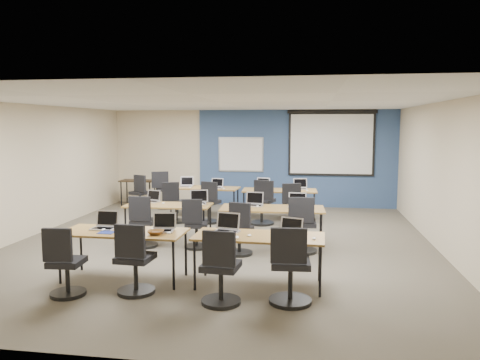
% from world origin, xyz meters
% --- Properties ---
extents(floor, '(8.00, 9.00, 0.02)m').
position_xyz_m(floor, '(0.00, 0.00, 0.00)').
color(floor, '#6B6354').
rests_on(floor, ground).
extents(ceiling, '(8.00, 9.00, 0.02)m').
position_xyz_m(ceiling, '(0.00, 0.00, 2.70)').
color(ceiling, white).
rests_on(ceiling, ground).
extents(wall_back, '(8.00, 0.04, 2.70)m').
position_xyz_m(wall_back, '(0.00, 4.50, 1.35)').
color(wall_back, beige).
rests_on(wall_back, ground).
extents(wall_front, '(8.00, 0.04, 2.70)m').
position_xyz_m(wall_front, '(0.00, -4.50, 1.35)').
color(wall_front, beige).
rests_on(wall_front, ground).
extents(wall_left, '(0.04, 9.00, 2.70)m').
position_xyz_m(wall_left, '(-4.00, 0.00, 1.35)').
color(wall_left, beige).
rests_on(wall_left, ground).
extents(wall_right, '(0.04, 9.00, 2.70)m').
position_xyz_m(wall_right, '(4.00, 0.00, 1.35)').
color(wall_right, beige).
rests_on(wall_right, ground).
extents(blue_accent_panel, '(5.50, 0.04, 2.70)m').
position_xyz_m(blue_accent_panel, '(1.25, 4.47, 1.35)').
color(blue_accent_panel, '#3D5977').
rests_on(blue_accent_panel, wall_back).
extents(whiteboard, '(1.28, 0.03, 0.98)m').
position_xyz_m(whiteboard, '(-0.30, 4.43, 1.45)').
color(whiteboard, '#B0BBC7').
rests_on(whiteboard, wall_back).
extents(projector_screen, '(2.40, 0.10, 1.82)m').
position_xyz_m(projector_screen, '(2.20, 4.41, 1.89)').
color(projector_screen, black).
rests_on(projector_screen, wall_back).
extents(training_table_front_left, '(1.82, 0.76, 0.73)m').
position_xyz_m(training_table_front_left, '(-1.02, -2.23, 0.69)').
color(training_table_front_left, olive).
rests_on(training_table_front_left, floor).
extents(training_table_front_right, '(1.83, 0.76, 0.73)m').
position_xyz_m(training_table_front_right, '(0.97, -2.20, 0.69)').
color(training_table_front_right, '#96592E').
rests_on(training_table_front_right, floor).
extents(training_table_mid_left, '(1.67, 0.70, 0.73)m').
position_xyz_m(training_table_mid_left, '(-1.07, 0.09, 0.68)').
color(training_table_mid_left, '#A27231').
rests_on(training_table_mid_left, floor).
extents(training_table_mid_right, '(1.94, 0.81, 0.73)m').
position_xyz_m(training_table_mid_right, '(0.97, 0.05, 0.69)').
color(training_table_mid_right, '#9F663E').
rests_on(training_table_mid_right, floor).
extents(training_table_back_left, '(1.70, 0.71, 0.73)m').
position_xyz_m(training_table_back_left, '(-0.95, 2.69, 0.68)').
color(training_table_back_left, '#966C42').
rests_on(training_table_back_left, floor).
extents(training_table_back_right, '(1.77, 0.74, 0.73)m').
position_xyz_m(training_table_back_right, '(0.93, 2.52, 0.68)').
color(training_table_back_right, brown).
rests_on(training_table_back_right, floor).
extents(laptop_0, '(0.35, 0.29, 0.26)m').
position_xyz_m(laptop_0, '(-1.37, -2.11, 0.79)').
color(laptop_0, silver).
rests_on(laptop_0, training_table_front_left).
extents(mouse_0, '(0.08, 0.11, 0.04)m').
position_xyz_m(mouse_0, '(-1.32, -2.25, 0.74)').
color(mouse_0, white).
rests_on(mouse_0, training_table_front_left).
extents(task_chair_0, '(0.47, 0.47, 0.96)m').
position_xyz_m(task_chair_0, '(-1.52, -3.02, 0.39)').
color(task_chair_0, black).
rests_on(task_chair_0, floor).
extents(laptop_1, '(0.34, 0.29, 0.26)m').
position_xyz_m(laptop_1, '(-0.46, -2.12, 0.79)').
color(laptop_1, '#ABABB7').
rests_on(laptop_1, training_table_front_left).
extents(mouse_1, '(0.08, 0.10, 0.03)m').
position_xyz_m(mouse_1, '(-0.32, -2.28, 0.74)').
color(mouse_1, white).
rests_on(mouse_1, training_table_front_left).
extents(task_chair_1, '(0.51, 0.51, 0.99)m').
position_xyz_m(task_chair_1, '(-0.64, -2.80, 0.41)').
color(task_chair_1, black).
rests_on(task_chair_1, floor).
extents(laptop_2, '(0.36, 0.30, 0.27)m').
position_xyz_m(laptop_2, '(0.48, -2.03, 0.80)').
color(laptop_2, '#B7B6C1').
rests_on(laptop_2, training_table_front_right).
extents(mouse_2, '(0.07, 0.10, 0.03)m').
position_xyz_m(mouse_2, '(0.85, -2.27, 0.74)').
color(mouse_2, white).
rests_on(mouse_2, training_table_front_right).
extents(task_chair_2, '(0.51, 0.51, 0.99)m').
position_xyz_m(task_chair_2, '(0.58, -2.99, 0.41)').
color(task_chair_2, black).
rests_on(task_chair_2, floor).
extents(laptop_3, '(0.33, 0.28, 0.25)m').
position_xyz_m(laptop_3, '(1.42, -2.18, 0.79)').
color(laptop_3, silver).
rests_on(laptop_3, training_table_front_right).
extents(mouse_3, '(0.08, 0.10, 0.03)m').
position_xyz_m(mouse_3, '(1.74, -2.31, 0.74)').
color(mouse_3, white).
rests_on(mouse_3, training_table_front_right).
extents(task_chair_3, '(0.55, 0.55, 1.03)m').
position_xyz_m(task_chair_3, '(1.44, -2.83, 0.43)').
color(task_chair_3, black).
rests_on(task_chair_3, floor).
extents(laptop_4, '(0.30, 0.26, 0.23)m').
position_xyz_m(laptop_4, '(-1.49, 0.37, 0.79)').
color(laptop_4, silver).
rests_on(laptop_4, training_table_mid_left).
extents(mouse_4, '(0.07, 0.10, 0.03)m').
position_xyz_m(mouse_4, '(-1.20, 0.16, 0.74)').
color(mouse_4, white).
rests_on(mouse_4, training_table_mid_left).
extents(task_chair_4, '(0.50, 0.50, 0.98)m').
position_xyz_m(task_chair_4, '(-1.40, -0.43, 0.40)').
color(task_chair_4, black).
rests_on(task_chair_4, floor).
extents(laptop_5, '(0.35, 0.30, 0.27)m').
position_xyz_m(laptop_5, '(-0.53, 0.28, 0.80)').
color(laptop_5, silver).
rests_on(laptop_5, training_table_mid_left).
extents(mouse_5, '(0.07, 0.10, 0.03)m').
position_xyz_m(mouse_5, '(-0.40, 0.15, 0.74)').
color(mouse_5, white).
rests_on(mouse_5, training_table_mid_left).
extents(task_chair_5, '(0.46, 0.46, 0.95)m').
position_xyz_m(task_chair_5, '(-0.41, -0.38, 0.39)').
color(task_chair_5, black).
rests_on(task_chair_5, floor).
extents(laptop_6, '(0.34, 0.29, 0.26)m').
position_xyz_m(laptop_6, '(0.60, 0.23, 0.79)').
color(laptop_6, '#9D9DA9').
rests_on(laptop_6, training_table_mid_right).
extents(mouse_6, '(0.09, 0.12, 0.04)m').
position_xyz_m(mouse_6, '(0.69, 0.09, 0.74)').
color(mouse_6, white).
rests_on(mouse_6, training_table_mid_right).
extents(task_chair_6, '(0.47, 0.47, 0.96)m').
position_xyz_m(task_chair_6, '(0.46, -0.69, 0.39)').
color(task_chair_6, black).
rests_on(task_chair_6, floor).
extents(laptop_7, '(0.34, 0.29, 0.26)m').
position_xyz_m(laptop_7, '(1.43, 0.26, 0.79)').
color(laptop_7, '#ADACB5').
rests_on(laptop_7, training_table_mid_right).
extents(mouse_7, '(0.08, 0.11, 0.04)m').
position_xyz_m(mouse_7, '(1.73, 0.16, 0.74)').
color(mouse_7, white).
rests_on(mouse_7, training_table_mid_right).
extents(task_chair_7, '(0.56, 0.56, 1.03)m').
position_xyz_m(task_chair_7, '(1.53, -0.37, 0.43)').
color(task_chair_7, black).
rests_on(task_chair_7, floor).
extents(laptop_8, '(0.32, 0.28, 0.25)m').
position_xyz_m(laptop_8, '(-1.45, 2.77, 0.79)').
color(laptop_8, '#B6B6B6').
rests_on(laptop_8, training_table_back_left).
extents(mouse_8, '(0.08, 0.10, 0.03)m').
position_xyz_m(mouse_8, '(-1.30, 2.55, 0.74)').
color(mouse_8, white).
rests_on(mouse_8, training_table_back_left).
extents(task_chair_8, '(0.52, 0.48, 0.97)m').
position_xyz_m(task_chair_8, '(-1.47, 1.82, 0.40)').
color(task_chair_8, black).
rests_on(task_chair_8, floor).
extents(laptop_9, '(0.30, 0.26, 0.23)m').
position_xyz_m(laptop_9, '(-0.63, 2.65, 0.79)').
color(laptop_9, silver).
rests_on(laptop_9, training_table_back_left).
extents(mouse_9, '(0.07, 0.11, 0.04)m').
position_xyz_m(mouse_9, '(-0.42, 2.46, 0.74)').
color(mouse_9, white).
rests_on(mouse_9, training_table_back_left).
extents(task_chair_9, '(0.52, 0.51, 0.99)m').
position_xyz_m(task_chair_9, '(-0.67, 1.88, 0.41)').
color(task_chair_9, black).
rests_on(task_chair_9, floor).
extents(laptop_10, '(0.33, 0.28, 0.25)m').
position_xyz_m(laptop_10, '(0.51, 2.74, 0.79)').
color(laptop_10, '#BEBEBE').
rests_on(laptop_10, training_table_back_right).
extents(mouse_10, '(0.07, 0.11, 0.04)m').
position_xyz_m(mouse_10, '(0.72, 2.48, 0.74)').
color(mouse_10, white).
rests_on(mouse_10, training_table_back_right).
extents(task_chair_10, '(0.58, 0.57, 1.05)m').
position_xyz_m(task_chair_10, '(0.58, 1.90, 0.44)').
color(task_chair_10, black).
rests_on(task_chair_10, floor).
extents(laptop_11, '(0.34, 0.29, 0.25)m').
position_xyz_m(laptop_11, '(1.42, 2.74, 0.79)').
color(laptop_11, silver).
rests_on(laptop_11, training_table_back_right).
extents(mouse_11, '(0.09, 0.11, 0.04)m').
position_xyz_m(mouse_11, '(1.59, 2.42, 0.74)').
color(mouse_11, white).
rests_on(mouse_11, training_table_back_right).
extents(task_chair_11, '(0.54, 0.52, 1.00)m').
position_xyz_m(task_chair_11, '(1.31, 1.80, 0.41)').
color(task_chair_11, black).
rests_on(task_chair_11, floor).
extents(blue_mousepad, '(0.23, 0.19, 0.01)m').
position_xyz_m(blue_mousepad, '(-1.23, -2.37, 0.73)').
color(blue_mousepad, navy).
rests_on(blue_mousepad, training_table_front_left).
extents(snack_bowl, '(0.27, 0.27, 0.06)m').
position_xyz_m(snack_bowl, '(-0.49, -2.36, 0.76)').
color(snack_bowl, olive).
rests_on(snack_bowl, training_table_front_left).
extents(snack_plate, '(0.23, 0.23, 0.01)m').
position_xyz_m(snack_plate, '(0.62, -2.38, 0.74)').
color(snack_plate, white).
rests_on(snack_plate, training_table_front_right).
extents(coffee_cup, '(0.11, 0.11, 0.07)m').
position_xyz_m(coffee_cup, '(0.61, -2.43, 0.78)').
color(coffee_cup, white).
rests_on(coffee_cup, snack_plate).
extents(utility_table, '(0.95, 0.53, 0.75)m').
position_xyz_m(utility_table, '(-3.11, 3.74, 0.66)').
color(utility_table, '#342714').
rests_on(utility_table, floor).
extents(spare_chair_a, '(0.59, 0.56, 1.03)m').
position_xyz_m(spare_chair_a, '(-2.29, 3.59, 0.43)').
color(spare_chair_a, black).
rests_on(spare_chair_a, floor).
extents(spare_chair_b, '(0.51, 0.48, 0.96)m').
position_xyz_m(spare_chair_b, '(-2.86, 3.23, 0.40)').
color(spare_chair_b, black).
rests_on(spare_chair_b, floor).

